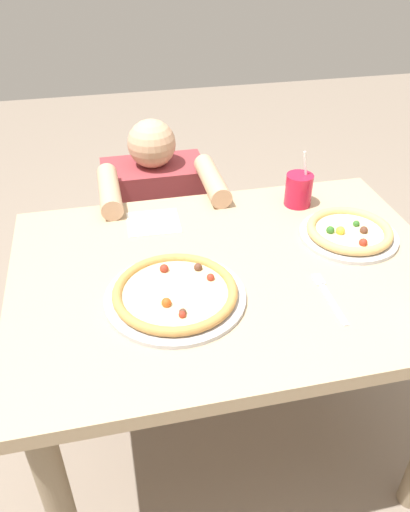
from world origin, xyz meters
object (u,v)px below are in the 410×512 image
object	(u,v)px
pizza_far	(349,232)
fork	(328,296)
drink_cup_colored	(299,190)
diner_seated	(158,241)
pizza_near	(175,293)

from	to	relation	value
pizza_far	fork	distance (m)	0.30
pizza_far	drink_cup_colored	bearing A→B (deg)	109.06
pizza_far	diner_seated	world-z (taller)	diner_seated
fork	diner_seated	bearing A→B (deg)	111.28
pizza_near	diner_seated	xyz separation A→B (m)	(0.05, 0.77, -0.35)
pizza_near	drink_cup_colored	distance (m)	0.61
pizza_near	pizza_far	distance (m)	0.58
pizza_near	fork	world-z (taller)	pizza_near
pizza_near	diner_seated	size ratio (longest dim) A/B	0.38
pizza_near	diner_seated	bearing A→B (deg)	86.35
drink_cup_colored	diner_seated	xyz separation A→B (m)	(-0.42, 0.38, -0.39)
drink_cup_colored	fork	distance (m)	0.48
drink_cup_colored	pizza_far	bearing A→B (deg)	-70.94
pizza_near	pizza_far	size ratio (longest dim) A/B	1.23
pizza_far	fork	xyz separation A→B (m)	(-0.17, -0.24, -0.02)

